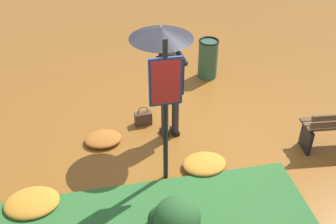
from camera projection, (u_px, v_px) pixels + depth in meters
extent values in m
plane|color=brown|center=(185.00, 137.00, 7.07)|extent=(18.00, 18.00, 0.00)
cylinder|color=#2D2823|center=(175.00, 114.00, 6.89)|extent=(0.12, 0.12, 0.86)
cylinder|color=#2D2823|center=(165.00, 115.00, 6.86)|extent=(0.12, 0.12, 0.86)
cube|color=black|center=(175.00, 131.00, 7.15)|extent=(0.14, 0.23, 0.08)
cube|color=black|center=(164.00, 132.00, 7.12)|extent=(0.14, 0.23, 0.08)
cube|color=#232328|center=(170.00, 76.00, 6.44)|extent=(0.41, 0.29, 0.64)
sphere|color=#8C664C|center=(170.00, 49.00, 6.18)|extent=(0.20, 0.20, 0.20)
ellipsoid|color=black|center=(170.00, 47.00, 6.16)|extent=(0.20, 0.20, 0.15)
cylinder|color=#232328|center=(184.00, 62.00, 6.38)|extent=(0.18, 0.13, 0.18)
cylinder|color=#232328|center=(181.00, 57.00, 6.33)|extent=(0.24, 0.11, 0.33)
cube|color=black|center=(176.00, 49.00, 6.22)|extent=(0.07, 0.03, 0.14)
cylinder|color=#232328|center=(160.00, 63.00, 6.28)|extent=(0.11, 0.10, 0.09)
cylinder|color=#232328|center=(161.00, 58.00, 6.22)|extent=(0.10, 0.09, 0.23)
cylinder|color=#A5A5AD|center=(161.00, 39.00, 6.03)|extent=(0.02, 0.02, 0.41)
cone|color=black|center=(161.00, 33.00, 5.98)|extent=(0.96, 0.96, 0.16)
sphere|color=#A5A5AD|center=(161.00, 26.00, 5.91)|extent=(0.02, 0.02, 0.02)
cylinder|color=black|center=(165.00, 116.00, 5.62)|extent=(0.07, 0.07, 2.30)
cube|color=navy|center=(166.00, 82.00, 5.29)|extent=(0.44, 0.04, 0.70)
cube|color=red|center=(166.00, 82.00, 5.27)|extent=(0.38, 0.01, 0.64)
cube|color=#4C3323|center=(143.00, 118.00, 7.32)|extent=(0.31, 0.16, 0.24)
torus|color=#4C3323|center=(143.00, 111.00, 7.23)|extent=(0.18, 0.03, 0.18)
cube|color=black|center=(306.00, 138.00, 6.70)|extent=(0.09, 0.36, 0.44)
cylinder|color=#2D5138|center=(208.00, 59.00, 8.54)|extent=(0.40, 0.40, 0.80)
torus|color=black|center=(209.00, 41.00, 8.30)|extent=(0.42, 0.42, 0.04)
ellipsoid|color=#285628|center=(177.00, 218.00, 5.28)|extent=(0.61, 0.61, 0.55)
ellipsoid|color=#1E421E|center=(162.00, 220.00, 5.38)|extent=(0.37, 0.37, 0.37)
ellipsoid|color=#A86023|center=(103.00, 139.00, 6.93)|extent=(0.62, 0.50, 0.14)
ellipsoid|color=#C68428|center=(32.00, 203.00, 5.75)|extent=(0.77, 0.61, 0.17)
ellipsoid|color=#C68428|center=(204.00, 164.00, 6.41)|extent=(0.69, 0.55, 0.15)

